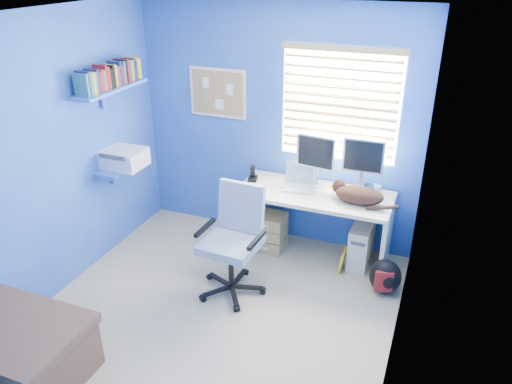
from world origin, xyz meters
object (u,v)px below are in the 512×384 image
at_px(desk, 313,225).
at_px(cat, 359,195).
at_px(laptop, 300,179).
at_px(office_chair, 233,254).
at_px(tower_pc, 361,244).

height_order(desk, cat, cat).
bearing_deg(laptop, office_chair, -121.32).
bearing_deg(office_chair, desk, 56.66).
distance_m(tower_pc, office_chair, 1.35).
bearing_deg(desk, cat, -8.21).
height_order(cat, office_chair, office_chair).
distance_m(laptop, tower_pc, 0.91).
xyz_separation_m(desk, tower_pc, (0.50, 0.06, -0.14)).
bearing_deg(desk, tower_pc, 6.42).
relative_size(tower_pc, office_chair, 0.44).
xyz_separation_m(desk, laptop, (-0.16, 0.04, 0.48)).
bearing_deg(laptop, desk, -20.83).
relative_size(laptop, tower_pc, 0.73).
bearing_deg(cat, desk, -165.43).
bearing_deg(desk, office_chair, -123.34).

